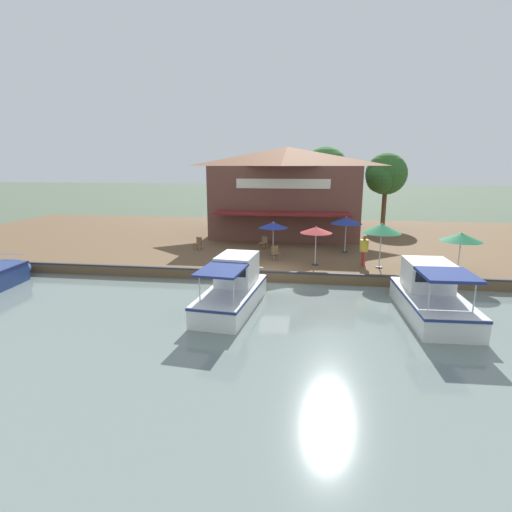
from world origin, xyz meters
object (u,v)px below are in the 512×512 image
object	(u,v)px
cafe_chair_mid_patio	(264,242)
motorboat_nearest_quay	(428,294)
patio_umbrella_mid_patio_left	(382,228)
person_near_entrance	(364,247)
patio_umbrella_far_corner	(316,230)
patio_umbrella_back_row	(273,225)
cafe_chair_facing_river	(198,243)
tree_downstream_bank	(385,175)
tree_behind_restaurant	(323,172)
patio_umbrella_near_quay_edge	(461,237)
cafe_chair_beside_entrance	(275,252)
motorboat_fourth_along	(236,288)
patio_umbrella_by_entrance	(346,221)
waterfront_restaurant	(287,190)

from	to	relation	value
cafe_chair_mid_patio	motorboat_nearest_quay	distance (m)	12.79
patio_umbrella_mid_patio_left	cafe_chair_mid_patio	xyz separation A→B (m)	(-4.27, -7.16, -1.79)
person_near_entrance	patio_umbrella_far_corner	bearing A→B (deg)	-85.77
patio_umbrella_mid_patio_left	patio_umbrella_back_row	size ratio (longest dim) A/B	1.17
patio_umbrella_back_row	cafe_chair_facing_river	bearing A→B (deg)	-101.72
cafe_chair_mid_patio	patio_umbrella_mid_patio_left	bearing A→B (deg)	59.19
patio_umbrella_far_corner	motorboat_nearest_quay	size ratio (longest dim) A/B	0.35
tree_downstream_bank	patio_umbrella_back_row	bearing A→B (deg)	-32.63
tree_behind_restaurant	person_near_entrance	bearing A→B (deg)	7.02
patio_umbrella_near_quay_edge	cafe_chair_beside_entrance	world-z (taller)	patio_umbrella_near_quay_edge
tree_downstream_bank	patio_umbrella_mid_patio_left	bearing A→B (deg)	-9.45
tree_behind_restaurant	cafe_chair_facing_river	bearing A→B (deg)	-31.96
patio_umbrella_near_quay_edge	patio_umbrella_back_row	bearing A→B (deg)	-104.48
patio_umbrella_back_row	tree_behind_restaurant	bearing A→B (deg)	167.31
patio_umbrella_back_row	patio_umbrella_near_quay_edge	bearing A→B (deg)	75.52
patio_umbrella_back_row	motorboat_nearest_quay	xyz separation A→B (m)	(7.64, 7.54, -1.73)
cafe_chair_beside_entrance	motorboat_fourth_along	world-z (taller)	motorboat_fourth_along
patio_umbrella_back_row	tree_behind_restaurant	distance (m)	15.65
patio_umbrella_near_quay_edge	patio_umbrella_by_entrance	distance (m)	7.13
waterfront_restaurant	tree_downstream_bank	bearing A→B (deg)	120.09
patio_umbrella_by_entrance	patio_umbrella_far_corner	xyz separation A→B (m)	(3.68, -1.98, -0.08)
patio_umbrella_by_entrance	patio_umbrella_far_corner	size ratio (longest dim) A/B	1.05
person_near_entrance	tree_downstream_bank	bearing A→B (deg)	167.42
waterfront_restaurant	cafe_chair_mid_patio	bearing A→B (deg)	-8.85
patio_umbrella_back_row	cafe_chair_beside_entrance	bearing A→B (deg)	12.97
patio_umbrella_near_quay_edge	tree_behind_restaurant	bearing A→B (deg)	-158.32
cafe_chair_mid_patio	patio_umbrella_by_entrance	bearing A→B (deg)	85.36
patio_umbrella_far_corner	patio_umbrella_back_row	xyz separation A→B (m)	(-2.12, -2.69, -0.09)
person_near_entrance	motorboat_nearest_quay	distance (m)	6.15
cafe_chair_facing_river	motorboat_nearest_quay	bearing A→B (deg)	55.74
patio_umbrella_near_quay_edge	motorboat_fourth_along	world-z (taller)	patio_umbrella_near_quay_edge
waterfront_restaurant	patio_umbrella_back_row	world-z (taller)	waterfront_restaurant
tree_downstream_bank	patio_umbrella_near_quay_edge	bearing A→B (deg)	4.65
cafe_chair_mid_patio	tree_downstream_bank	bearing A→B (deg)	140.75
patio_umbrella_back_row	cafe_chair_facing_river	distance (m)	5.61
patio_umbrella_far_corner	person_near_entrance	xyz separation A→B (m)	(-0.20, 2.77, -0.96)
patio_umbrella_near_quay_edge	cafe_chair_beside_entrance	bearing A→B (deg)	-98.72
patio_umbrella_mid_patio_left	patio_umbrella_by_entrance	distance (m)	4.16
patio_umbrella_by_entrance	cafe_chair_facing_river	bearing A→B (deg)	-87.35
patio_umbrella_far_corner	patio_umbrella_back_row	bearing A→B (deg)	-128.32
patio_umbrella_mid_patio_left	tree_behind_restaurant	distance (m)	17.71
patio_umbrella_near_quay_edge	patio_umbrella_by_entrance	bearing A→B (deg)	-126.51
cafe_chair_facing_river	cafe_chair_beside_entrance	xyz separation A→B (m)	(2.23, 5.55, 0.00)
cafe_chair_mid_patio	cafe_chair_facing_river	bearing A→B (deg)	-78.43
patio_umbrella_far_corner	patio_umbrella_by_entrance	bearing A→B (deg)	151.74
tree_downstream_bank	motorboat_nearest_quay	bearing A→B (deg)	-3.92
patio_umbrella_by_entrance	patio_umbrella_back_row	xyz separation A→B (m)	(1.56, -4.67, -0.18)
patio_umbrella_far_corner	cafe_chair_beside_entrance	world-z (taller)	patio_umbrella_far_corner
cafe_chair_beside_entrance	tree_behind_restaurant	size ratio (longest dim) A/B	0.11
patio_umbrella_near_quay_edge	tree_downstream_bank	world-z (taller)	tree_downstream_bank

